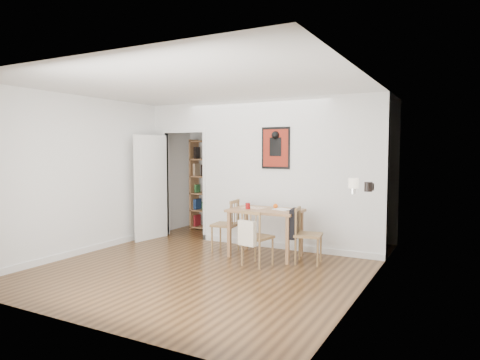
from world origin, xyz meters
The scene contains 15 objects.
ground centered at (0.00, 0.00, 0.00)m, with size 5.20×5.20×0.00m, color brown.
room_shell centered at (0.10, 1.34, 1.30)m, with size 5.20×5.20×5.20m.
dining_table centered at (0.49, 0.73, 0.68)m, with size 1.13×0.72×0.77m.
chair_left centered at (-0.26, 0.75, 0.44)m, with size 0.49×0.49×0.88m.
chair_right centered at (1.22, 0.64, 0.44)m, with size 0.54×0.49×0.85m.
chair_front centered at (0.61, 0.17, 0.42)m, with size 0.49×0.53×0.84m.
bookshelf centered at (-1.57, 2.29, 0.96)m, with size 0.82×0.33×1.94m.
fireplace centered at (2.16, 0.25, 0.62)m, with size 0.45×1.25×1.16m.
red_glass centered at (0.23, 0.62, 0.82)m, with size 0.08×0.08×0.10m, color maroon.
orange_fruit centered at (0.60, 0.89, 0.81)m, with size 0.08×0.08×0.08m, color #E9580C.
placemat centered at (0.26, 0.79, 0.77)m, with size 0.36×0.27×0.00m, color #F0DFC6.
notebook centered at (0.76, 0.80, 0.77)m, with size 0.27×0.20×0.01m, color white.
mantel_lamp centered at (2.07, -0.04, 1.28)m, with size 0.13×0.13×0.20m.
ceramic_jar_a centered at (2.17, 0.37, 1.22)m, with size 0.11×0.11×0.13m, color black.
ceramic_jar_b centered at (2.17, 0.57, 1.21)m, with size 0.08×0.08×0.10m, color black.
Camera 1 is at (3.34, -5.45, 1.71)m, focal length 32.00 mm.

